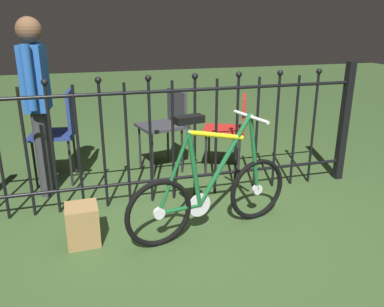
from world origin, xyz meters
TOP-DOWN VIEW (x-y plane):
  - ground_plane at (0.00, 0.00)m, footprint 20.00×20.00m
  - iron_fence at (-0.07, 0.57)m, footprint 3.53×0.07m
  - bicycle at (0.16, -0.06)m, footprint 1.33×0.43m
  - chair_charcoal at (0.13, 1.30)m, footprint 0.50×0.50m
  - chair_navy at (-0.91, 1.28)m, footprint 0.46×0.45m
  - chair_red at (0.77, 1.08)m, footprint 0.55×0.55m
  - person_visitor at (-1.06, 1.03)m, footprint 0.22×0.47m
  - display_crate at (-0.77, 0.03)m, footprint 0.23×0.23m

SIDE VIEW (x-z plane):
  - ground_plane at x=0.00m, z-range 0.00..0.00m
  - display_crate at x=-0.77m, z-range 0.00..0.29m
  - bicycle at x=0.16m, z-range -0.13..0.78m
  - chair_red at x=0.77m, z-range 0.09..0.89m
  - chair_charcoal at x=0.13m, z-range 0.11..0.95m
  - chair_navy at x=-0.91m, z-range 0.10..1.00m
  - iron_fence at x=-0.07m, z-range 0.00..1.16m
  - person_visitor at x=-1.06m, z-range 0.14..1.69m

